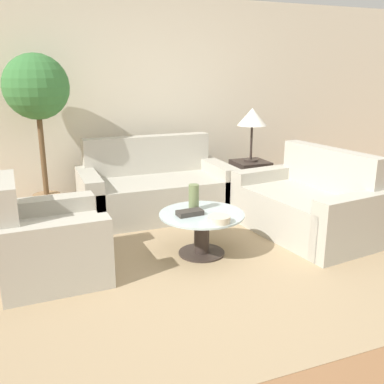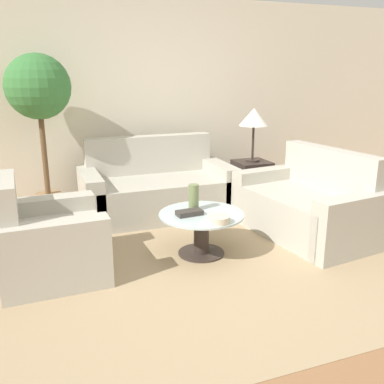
% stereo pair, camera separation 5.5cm
% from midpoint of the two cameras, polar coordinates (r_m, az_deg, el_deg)
% --- Properties ---
extents(ground_plane, '(14.00, 14.00, 0.00)m').
position_cam_midpoint_polar(ground_plane, '(3.58, 6.14, -12.38)').
color(ground_plane, '#8E603D').
extents(wall_back, '(10.00, 0.06, 2.60)m').
position_cam_midpoint_polar(wall_back, '(5.77, -6.53, 11.91)').
color(wall_back, beige).
rests_on(wall_back, ground_plane).
extents(rug, '(3.67, 3.49, 0.01)m').
position_cam_midpoint_polar(rug, '(4.13, 0.90, -8.19)').
color(rug, tan).
rests_on(rug, ground_plane).
extents(sofa_main, '(1.78, 0.91, 0.91)m').
position_cam_midpoint_polar(sofa_main, '(5.21, -5.28, 0.24)').
color(sofa_main, '#B2AD9E').
rests_on(sofa_main, ground_plane).
extents(armchair, '(0.87, 0.93, 0.88)m').
position_cam_midpoint_polar(armchair, '(3.82, -19.41, -6.58)').
color(armchair, '#B2AD9E').
rests_on(armchair, ground_plane).
extents(loveseat, '(1.05, 1.59, 0.90)m').
position_cam_midpoint_polar(loveseat, '(4.72, 15.01, -1.89)').
color(loveseat, '#B2AD9E').
rests_on(loveseat, ground_plane).
extents(coffee_table, '(0.80, 0.80, 0.41)m').
position_cam_midpoint_polar(coffee_table, '(4.03, 0.91, -4.80)').
color(coffee_table, '#332823').
rests_on(coffee_table, ground_plane).
extents(side_table, '(0.43, 0.43, 0.56)m').
position_cam_midpoint_polar(side_table, '(5.68, 7.44, 1.35)').
color(side_table, '#332823').
rests_on(side_table, ground_plane).
extents(table_lamp, '(0.38, 0.38, 0.68)m').
position_cam_midpoint_polar(table_lamp, '(5.53, 7.75, 9.72)').
color(table_lamp, '#332823').
rests_on(table_lamp, side_table).
extents(potted_plant, '(0.71, 0.71, 1.88)m').
position_cam_midpoint_polar(potted_plant, '(5.07, -20.24, 11.80)').
color(potted_plant, '#93704C').
rests_on(potted_plant, ground_plane).
extents(vase, '(0.10, 0.10, 0.25)m').
position_cam_midpoint_polar(vase, '(4.04, -0.15, -0.73)').
color(vase, '#6B7A4C').
rests_on(vase, coffee_table).
extents(bowl, '(0.20, 0.20, 0.06)m').
position_cam_midpoint_polar(bowl, '(3.74, 3.22, -3.66)').
color(bowl, beige).
rests_on(bowl, coffee_table).
extents(book_stack, '(0.25, 0.14, 0.05)m').
position_cam_midpoint_polar(book_stack, '(3.93, -0.69, -2.78)').
color(book_stack, '#38332D').
rests_on(book_stack, coffee_table).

